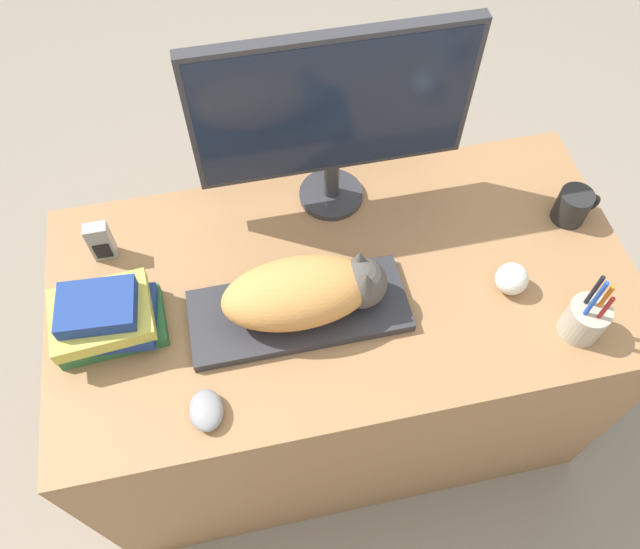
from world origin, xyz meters
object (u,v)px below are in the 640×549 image
at_px(computer_mouse, 206,410).
at_px(cat, 309,291).
at_px(pen_cup, 585,319).
at_px(coffee_mug, 574,206).
at_px(phone, 101,242).
at_px(monitor, 333,112).
at_px(keyboard, 299,311).
at_px(baseball, 512,279).
at_px(book_stack, 106,318).

bearing_deg(computer_mouse, cat, 37.23).
bearing_deg(pen_cup, computer_mouse, -178.32).
height_order(coffee_mug, pen_cup, pen_cup).
bearing_deg(phone, monitor, 6.47).
height_order(coffee_mug, phone, phone).
height_order(keyboard, baseball, baseball).
distance_m(cat, monitor, 0.37).
relative_size(keyboard, book_stack, 2.04).
distance_m(baseball, phone, 0.90).
bearing_deg(book_stack, phone, 92.41).
xyz_separation_m(monitor, pen_cup, (0.43, -0.46, -0.22)).
xyz_separation_m(computer_mouse, coffee_mug, (0.89, 0.31, 0.02)).
xyz_separation_m(cat, computer_mouse, (-0.24, -0.18, -0.07)).
height_order(monitor, pen_cup, monitor).
relative_size(cat, computer_mouse, 3.95).
xyz_separation_m(keyboard, book_stack, (-0.39, 0.04, 0.05)).
xyz_separation_m(keyboard, monitor, (0.14, 0.30, 0.26)).
height_order(keyboard, cat, cat).
bearing_deg(computer_mouse, coffee_mug, 19.16).
distance_m(keyboard, baseball, 0.46).
xyz_separation_m(pen_cup, phone, (-0.96, 0.40, 0.00)).
bearing_deg(pen_cup, cat, 163.65).
relative_size(keyboard, monitor, 0.78).
distance_m(keyboard, computer_mouse, 0.28).
bearing_deg(keyboard, baseball, -3.63).
relative_size(keyboard, cat, 1.35).
distance_m(monitor, coffee_mug, 0.61).
height_order(cat, phone, cat).
distance_m(pen_cup, book_stack, 0.97).
xyz_separation_m(cat, monitor, (0.11, 0.30, 0.18)).
relative_size(monitor, coffee_mug, 5.54).
bearing_deg(baseball, book_stack, 175.35).
relative_size(coffee_mug, pen_cup, 0.53).
relative_size(coffee_mug, book_stack, 0.47).
relative_size(monitor, phone, 5.75).
distance_m(cat, baseball, 0.44).
height_order(pen_cup, book_stack, pen_cup).
relative_size(monitor, computer_mouse, 6.83).
bearing_deg(keyboard, monitor, 65.55).
bearing_deg(pen_cup, book_stack, 168.23).
bearing_deg(coffee_mug, cat, -168.96).
bearing_deg(baseball, coffee_mug, 36.49).
bearing_deg(keyboard, coffee_mug, 10.66).
xyz_separation_m(pen_cup, baseball, (-0.10, 0.13, -0.01)).
bearing_deg(monitor, baseball, -45.50).
bearing_deg(baseball, cat, 176.18).
distance_m(cat, book_stack, 0.42).
distance_m(pen_cup, phone, 1.04).
distance_m(computer_mouse, coffee_mug, 0.94).
bearing_deg(computer_mouse, phone, 113.34).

